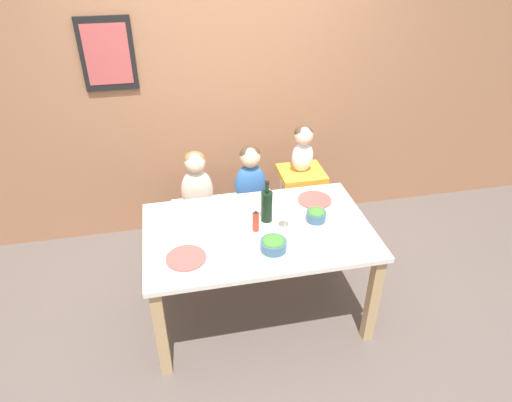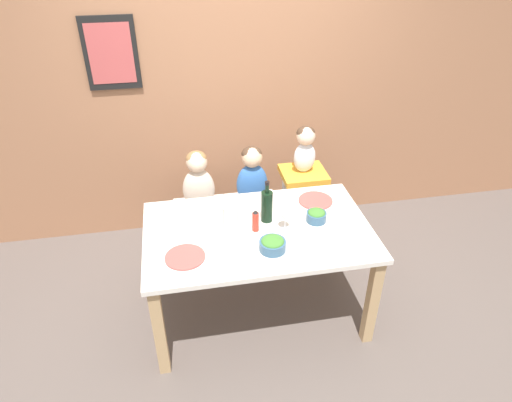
% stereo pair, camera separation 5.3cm
% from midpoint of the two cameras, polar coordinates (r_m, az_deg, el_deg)
% --- Properties ---
extents(ground_plane, '(14.00, 14.00, 0.00)m').
position_cam_midpoint_polar(ground_plane, '(3.55, -0.20, -13.40)').
color(ground_plane, '#564C47').
extents(wall_back, '(10.00, 0.09, 2.70)m').
position_cam_midpoint_polar(wall_back, '(3.91, -4.16, 14.57)').
color(wall_back, '#9E6B4C').
rests_on(wall_back, ground_plane).
extents(dining_table, '(1.51, 0.94, 0.75)m').
position_cam_midpoint_polar(dining_table, '(3.12, -0.23, -5.04)').
color(dining_table, silver).
rests_on(dining_table, ground_plane).
extents(chair_far_left, '(0.43, 0.40, 0.48)m').
position_cam_midpoint_polar(chair_far_left, '(3.83, -7.50, -1.98)').
color(chair_far_left, silver).
rests_on(chair_far_left, ground_plane).
extents(chair_far_center, '(0.43, 0.40, 0.48)m').
position_cam_midpoint_polar(chair_far_center, '(3.87, -1.08, -1.25)').
color(chair_far_center, silver).
rests_on(chair_far_center, ground_plane).
extents(chair_right_highchair, '(0.37, 0.34, 0.74)m').
position_cam_midpoint_polar(chair_right_highchair, '(3.86, 5.20, 1.67)').
color(chair_right_highchair, silver).
rests_on(chair_right_highchair, ground_plane).
extents(person_child_left, '(0.26, 0.17, 0.52)m').
position_cam_midpoint_polar(person_child_left, '(3.64, -7.88, 2.55)').
color(person_child_left, beige).
rests_on(person_child_left, chair_far_left).
extents(person_child_center, '(0.26, 0.17, 0.52)m').
position_cam_midpoint_polar(person_child_center, '(3.68, -1.14, 3.27)').
color(person_child_center, '#3366B2').
rests_on(person_child_center, chair_far_center).
extents(person_baby_right, '(0.18, 0.15, 0.39)m').
position_cam_midpoint_polar(person_baby_right, '(3.68, 5.49, 6.95)').
color(person_baby_right, silver).
rests_on(person_baby_right, chair_right_highchair).
extents(wine_bottle, '(0.08, 0.08, 0.31)m').
position_cam_midpoint_polar(wine_bottle, '(3.07, 0.86, -0.57)').
color(wine_bottle, black).
rests_on(wine_bottle, dining_table).
extents(paper_towel_roll, '(0.10, 0.10, 0.25)m').
position_cam_midpoint_polar(paper_towel_roll, '(2.90, -3.64, -2.78)').
color(paper_towel_roll, white).
rests_on(paper_towel_roll, dining_table).
extents(wine_glass_near, '(0.08, 0.08, 0.17)m').
position_cam_midpoint_polar(wine_glass_near, '(3.00, 3.20, -1.50)').
color(wine_glass_near, white).
rests_on(wine_glass_near, dining_table).
extents(salad_bowl_large, '(0.17, 0.17, 0.09)m').
position_cam_midpoint_polar(salad_bowl_large, '(2.86, 1.67, -5.38)').
color(salad_bowl_large, '#335675').
rests_on(salad_bowl_large, dining_table).
extents(salad_bowl_small, '(0.14, 0.14, 0.09)m').
position_cam_midpoint_polar(salad_bowl_small, '(3.14, 7.05, -1.72)').
color(salad_bowl_small, '#335675').
rests_on(salad_bowl_small, dining_table).
extents(dinner_plate_front_left, '(0.25, 0.25, 0.01)m').
position_cam_midpoint_polar(dinner_plate_front_left, '(2.85, -9.26, -7.05)').
color(dinner_plate_front_left, '#D14C47').
rests_on(dinner_plate_front_left, dining_table).
extents(dinner_plate_back_left, '(0.25, 0.25, 0.01)m').
position_cam_midpoint_polar(dinner_plate_back_left, '(3.22, -8.52, -1.70)').
color(dinner_plate_back_left, silver).
rests_on(dinner_plate_back_left, dining_table).
extents(dinner_plate_back_right, '(0.25, 0.25, 0.01)m').
position_cam_midpoint_polar(dinner_plate_back_right, '(3.37, 6.88, 0.13)').
color(dinner_plate_back_right, '#D14C47').
rests_on(dinner_plate_back_right, dining_table).
extents(condiment_bottle_hot_sauce, '(0.04, 0.04, 0.16)m').
position_cam_midpoint_polar(condiment_bottle_hot_sauce, '(3.00, -0.54, -2.50)').
color(condiment_bottle_hot_sauce, red).
rests_on(condiment_bottle_hot_sauce, dining_table).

